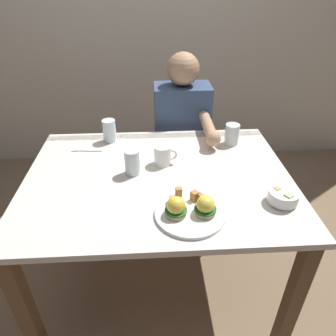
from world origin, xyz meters
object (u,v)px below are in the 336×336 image
Objects in this scene: dining_table at (158,194)px; coffee_mug at (163,155)px; eggs_benedict_plate at (190,210)px; water_glass_near at (110,132)px; water_glass_extra at (232,136)px; diner_person at (183,133)px; fruit_bowl at (283,197)px; fork at (85,150)px; water_glass_far at (132,164)px.

coffee_mug reaches higher than dining_table.
water_glass_near reaches higher than eggs_benedict_plate.
diner_person reaches higher than water_glass_extra.
water_glass_near is (-0.28, 0.25, 0.00)m from coffee_mug.
dining_table is 0.46m from water_glass_near.
water_glass_extra is at bearing 26.05° from coffee_mug.
water_glass_extra is at bearing 100.08° from fruit_bowl.
water_glass_extra is (0.37, 0.18, -0.00)m from coffee_mug.
fruit_bowl is at bearing -24.33° from dining_table.
coffee_mug reaches higher than fork.
dining_table is 0.55m from fruit_bowl.
fork is 0.17m from water_glass_near.
dining_table is 7.69× the size of fork.
fork reaches higher than dining_table.
fruit_bowl is 0.65m from water_glass_far.
diner_person reaches higher than fork.
water_glass_far reaches higher than coffee_mug.
fork is at bearing -147.07° from diner_person.
dining_table is at bearing -34.00° from fork.
fruit_bowl is 0.51m from water_glass_extra.
water_glass_far is at bearing -67.74° from water_glass_near.
eggs_benedict_plate is 2.24× the size of water_glass_near.
coffee_mug is 0.43m from fork.
eggs_benedict_plate is at bearing -60.09° from water_glass_near.
fork is at bearing -139.27° from water_glass_near.
coffee_mug reaches higher than eggs_benedict_plate.
fork is at bearing 151.29° from fruit_bowl.
water_glass_far reaches higher than dining_table.
eggs_benedict_plate is 0.24× the size of diner_person.
coffee_mug is 0.93× the size of water_glass_far.
coffee_mug is at bearing -106.29° from diner_person.
dining_table is 10.76× the size of coffee_mug.
fork is at bearing 132.67° from eggs_benedict_plate.
fork is 0.34m from water_glass_far.
fruit_bowl is at bearing -34.95° from coffee_mug.
eggs_benedict_plate is 0.38m from fruit_bowl.
water_glass_near is at bearing -149.61° from diner_person.
diner_person is at bearing 111.06° from fruit_bowl.
coffee_mug is 1.01× the size of water_glass_extra.
coffee_mug is 0.71× the size of fork.
water_glass_far is (-0.23, 0.30, 0.03)m from eggs_benedict_plate.
water_glass_near is at bearing 112.26° from water_glass_far.
eggs_benedict_plate is 0.38m from water_glass_far.
fruit_bowl reaches higher than dining_table.
water_glass_near is 0.35m from water_glass_far.
water_glass_extra is at bearing -6.14° from water_glass_near.
fruit_bowl is 1.09× the size of water_glass_extra.
diner_person reaches higher than fruit_bowl.
eggs_benedict_plate is 2.45× the size of water_glass_extra.
water_glass_near is at bearing 119.91° from eggs_benedict_plate.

